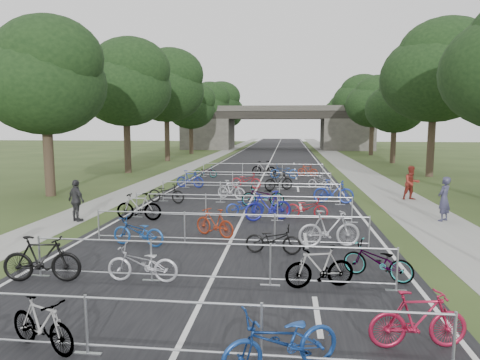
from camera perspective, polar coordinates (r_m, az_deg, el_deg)
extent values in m
plane|color=#2F421C|center=(8.08, -8.98, -22.57)|extent=(200.00, 200.00, 0.00)
cube|color=black|center=(56.92, 4.43, 3.29)|extent=(11.00, 140.00, 0.01)
cube|color=gray|center=(57.21, 12.48, 3.16)|extent=(3.00, 140.00, 0.01)
cube|color=gray|center=(57.66, -3.05, 3.35)|extent=(2.00, 140.00, 0.01)
cube|color=silver|center=(56.92, 4.43, 3.28)|extent=(0.12, 140.00, 0.00)
cube|color=#3F3C38|center=(73.00, -4.25, 6.14)|extent=(8.00, 8.00, 5.00)
cube|color=#3F3C38|center=(72.39, 14.05, 5.93)|extent=(8.00, 8.00, 5.00)
cube|color=black|center=(71.79, 4.89, 8.59)|extent=(30.00, 8.00, 1.20)
cube|color=#3F3C38|center=(68.02, 4.82, 9.50)|extent=(30.00, 0.40, 0.90)
cube|color=#3F3C38|center=(75.61, 4.98, 9.28)|extent=(30.00, 0.40, 0.90)
cylinder|color=#33261C|center=(26.48, -24.13, 2.55)|extent=(0.56, 0.56, 4.20)
ellipsoid|color=black|center=(26.50, -24.61, 11.45)|extent=(6.72, 6.72, 5.51)
sphere|color=black|center=(25.92, -24.18, 14.58)|extent=(5.38, 5.38, 5.38)
sphere|color=black|center=(27.13, -24.88, 9.55)|extent=(4.37, 4.37, 4.37)
cylinder|color=#33261C|center=(37.28, -14.78, 4.56)|extent=(0.56, 0.56, 4.72)
ellipsoid|color=black|center=(37.37, -15.02, 11.67)|extent=(7.56, 7.56, 6.20)
sphere|color=black|center=(36.84, -14.50, 14.12)|extent=(6.05, 6.05, 6.05)
sphere|color=black|center=(37.95, -15.41, 10.16)|extent=(4.91, 4.91, 4.91)
cylinder|color=#33261C|center=(36.49, 24.11, 4.41)|extent=(0.56, 0.56, 5.11)
ellipsoid|color=black|center=(36.64, 24.53, 12.25)|extent=(8.18, 8.18, 6.70)
sphere|color=black|center=(36.55, 25.85, 14.78)|extent=(6.54, 6.54, 6.54)
sphere|color=black|center=(36.88, 23.45, 10.68)|extent=(5.31, 5.31, 5.31)
cylinder|color=#33261C|center=(48.65, -9.69, 5.61)|extent=(0.56, 0.56, 5.25)
ellipsoid|color=black|center=(48.78, -9.82, 11.66)|extent=(8.40, 8.40, 6.89)
sphere|color=black|center=(48.29, -9.33, 13.72)|extent=(6.72, 6.72, 6.72)
sphere|color=black|center=(49.33, -10.20, 10.38)|extent=(5.46, 5.46, 5.46)
cylinder|color=#33261C|center=(48.08, 19.75, 4.43)|extent=(0.56, 0.56, 3.85)
ellipsoid|color=black|center=(48.07, 19.95, 8.92)|extent=(6.16, 6.16, 5.05)
sphere|color=black|center=(47.78, 20.86, 10.37)|extent=(4.93, 4.93, 4.93)
sphere|color=black|center=(48.42, 19.19, 8.03)|extent=(4.00, 4.00, 4.00)
cylinder|color=#33261C|center=(60.29, -6.52, 5.48)|extent=(0.56, 0.56, 4.20)
ellipsoid|color=black|center=(60.30, -6.58, 9.39)|extent=(6.72, 6.72, 5.51)
sphere|color=black|center=(59.74, -6.14, 10.71)|extent=(5.38, 5.38, 5.38)
sphere|color=black|center=(60.87, -6.93, 8.58)|extent=(4.37, 4.37, 4.37)
cylinder|color=#33261C|center=(59.80, 17.12, 5.33)|extent=(0.56, 0.56, 4.48)
ellipsoid|color=black|center=(59.83, 17.28, 9.53)|extent=(7.17, 7.17, 5.88)
sphere|color=black|center=(59.54, 18.01, 10.90)|extent=(5.73, 5.73, 5.73)
sphere|color=black|center=(60.20, 16.69, 8.68)|extent=(4.66, 4.66, 4.66)
cylinder|color=#33261C|center=(72.02, -4.39, 6.01)|extent=(0.56, 0.56, 4.72)
ellipsoid|color=black|center=(72.07, -4.43, 9.70)|extent=(7.56, 7.56, 6.20)
sphere|color=black|center=(71.54, -4.04, 10.93)|extent=(6.05, 6.05, 6.05)
sphere|color=black|center=(72.62, -4.74, 8.93)|extent=(4.91, 4.91, 4.91)
cylinder|color=#33261C|center=(71.62, 15.36, 5.92)|extent=(0.56, 0.56, 5.11)
ellipsoid|color=black|center=(71.69, 15.49, 9.92)|extent=(8.18, 8.18, 6.70)
sphere|color=black|center=(71.39, 16.09, 11.23)|extent=(6.54, 6.54, 6.54)
sphere|color=black|center=(72.07, 15.00, 9.11)|extent=(5.31, 5.31, 5.31)
cylinder|color=#33261C|center=(83.84, -2.86, 6.39)|extent=(0.56, 0.56, 5.25)
ellipsoid|color=black|center=(83.91, -2.88, 9.91)|extent=(8.40, 8.40, 6.89)
sphere|color=black|center=(83.41, -2.53, 11.08)|extent=(6.72, 6.72, 6.72)
sphere|color=black|center=(84.44, -3.16, 9.18)|extent=(5.46, 5.46, 5.46)
cylinder|color=#33261C|center=(83.51, 14.07, 5.70)|extent=(0.56, 0.56, 3.85)
ellipsoid|color=black|center=(83.50, 14.15, 8.29)|extent=(6.16, 6.16, 5.05)
sphere|color=black|center=(83.12, 14.64, 9.13)|extent=(4.93, 4.93, 4.93)
sphere|color=black|center=(83.92, 13.75, 7.77)|extent=(4.00, 4.00, 4.00)
cylinder|color=#33261C|center=(95.71, -1.70, 6.20)|extent=(0.56, 0.56, 4.20)
ellipsoid|color=black|center=(95.71, -1.71, 8.67)|extent=(6.72, 6.72, 5.51)
sphere|color=black|center=(95.18, -1.39, 9.48)|extent=(5.38, 5.38, 5.38)
sphere|color=black|center=(96.27, -1.96, 8.16)|extent=(4.37, 4.37, 4.37)
cylinder|color=#33261C|center=(95.40, 13.12, 6.10)|extent=(0.56, 0.56, 4.48)
ellipsoid|color=black|center=(95.42, 13.20, 8.73)|extent=(7.17, 7.17, 5.88)
sphere|color=black|center=(95.05, 13.62, 9.59)|extent=(5.73, 5.73, 5.73)
sphere|color=black|center=(95.84, 12.84, 8.20)|extent=(4.66, 4.66, 4.66)
cylinder|color=#ADB0B5|center=(7.62, -9.14, -15.70)|extent=(9.20, 0.04, 0.04)
cylinder|color=#ADB0B5|center=(8.00, -9.01, -21.45)|extent=(9.20, 0.04, 0.04)
cylinder|color=#ADB0B5|center=(8.34, -19.79, -17.71)|extent=(0.05, 0.05, 1.10)
cube|color=#ADB0B5|center=(8.57, -19.63, -20.96)|extent=(0.50, 0.08, 0.03)
cylinder|color=#ADB0B5|center=(7.59, 2.88, -19.85)|extent=(0.05, 0.05, 1.10)
cylinder|color=#ADB0B5|center=(8.04, 26.62, -19.03)|extent=(0.05, 0.05, 1.10)
cylinder|color=#ADB0B5|center=(10.93, -4.06, -8.43)|extent=(9.20, 0.04, 0.04)
cylinder|color=#ADB0B5|center=(11.20, -4.01, -12.72)|extent=(9.20, 0.04, 0.04)
cylinder|color=#ADB0B5|center=(12.71, -25.17, -9.20)|extent=(0.05, 0.05, 1.10)
cube|color=#ADB0B5|center=(12.87, -25.03, -11.49)|extent=(0.50, 0.08, 0.03)
cylinder|color=#ADB0B5|center=(11.44, -11.73, -10.46)|extent=(0.05, 0.05, 1.10)
cube|color=#ADB0B5|center=(11.62, -11.66, -12.97)|extent=(0.50, 0.08, 0.03)
cylinder|color=#ADB0B5|center=(10.92, 4.06, -11.20)|extent=(0.05, 0.05, 1.10)
cube|color=#ADB0B5|center=(11.10, 4.04, -13.82)|extent=(0.50, 0.08, 0.03)
cylinder|color=#ADB0B5|center=(11.23, 20.20, -11.11)|extent=(0.05, 0.05, 1.10)
cube|color=#ADB0B5|center=(11.41, 20.08, -13.66)|extent=(0.50, 0.08, 0.03)
cylinder|color=#ADB0B5|center=(14.39, -1.46, -4.57)|extent=(9.20, 0.04, 0.04)
cylinder|color=#ADB0B5|center=(14.59, -1.45, -7.91)|extent=(9.20, 0.04, 0.04)
cylinder|color=#ADB0B5|center=(15.78, -18.32, -5.73)|extent=(0.05, 0.05, 1.10)
cube|color=#ADB0B5|center=(15.91, -18.25, -7.61)|extent=(0.50, 0.08, 0.03)
cylinder|color=#ADB0B5|center=(14.78, -7.39, -6.29)|extent=(0.05, 0.05, 1.10)
cube|color=#ADB0B5|center=(14.91, -7.35, -8.29)|extent=(0.50, 0.08, 0.03)
cylinder|color=#ADB0B5|center=(14.37, 4.66, -6.64)|extent=(0.05, 0.05, 1.10)
cube|color=#ADB0B5|center=(14.51, 4.63, -8.69)|extent=(0.50, 0.08, 0.03)
cylinder|color=#ADB0B5|center=(14.62, 16.85, -6.70)|extent=(0.05, 0.05, 1.10)
cube|color=#ADB0B5|center=(14.75, 16.77, -8.72)|extent=(0.50, 0.08, 0.03)
cylinder|color=#ADB0B5|center=(18.09, 0.18, -2.10)|extent=(9.20, 0.04, 0.04)
cylinder|color=#ADB0B5|center=(18.26, 0.18, -4.79)|extent=(9.20, 0.04, 0.04)
cylinder|color=#ADB0B5|center=(19.22, -13.61, -3.26)|extent=(0.05, 0.05, 1.10)
cube|color=#ADB0B5|center=(19.32, -13.56, -4.82)|extent=(0.50, 0.08, 0.03)
cylinder|color=#ADB0B5|center=(18.41, -4.58, -3.54)|extent=(0.05, 0.05, 1.10)
cube|color=#ADB0B5|center=(18.52, -4.56, -5.16)|extent=(0.50, 0.08, 0.03)
cylinder|color=#ADB0B5|center=(18.08, 5.03, -3.74)|extent=(0.05, 0.05, 1.10)
cube|color=#ADB0B5|center=(18.19, 5.01, -5.39)|extent=(0.50, 0.08, 0.03)
cylinder|color=#ADB0B5|center=(18.28, 14.70, -3.84)|extent=(0.05, 0.05, 1.10)
cube|color=#ADB0B5|center=(18.38, 14.65, -5.47)|extent=(0.50, 0.08, 0.03)
cylinder|color=#ADB0B5|center=(22.03, 1.30, -0.40)|extent=(9.20, 0.04, 0.04)
cylinder|color=#ADB0B5|center=(22.16, 1.30, -2.63)|extent=(9.20, 0.04, 0.04)
cylinder|color=#ADB0B5|center=(22.96, -10.21, -1.45)|extent=(0.05, 0.05, 1.10)
cube|color=#ADB0B5|center=(23.05, -10.18, -2.77)|extent=(0.50, 0.08, 0.03)
cylinder|color=#ADB0B5|center=(22.29, -2.63, -1.61)|extent=(0.05, 0.05, 1.10)
cube|color=#ADB0B5|center=(22.38, -2.62, -2.96)|extent=(0.50, 0.08, 0.03)
cylinder|color=#ADB0B5|center=(22.02, 5.28, -1.74)|extent=(0.05, 0.05, 1.10)
cube|color=#ADB0B5|center=(22.11, 5.26, -3.11)|extent=(0.50, 0.08, 0.03)
cylinder|color=#ADB0B5|center=(22.18, 13.23, -1.84)|extent=(0.05, 0.05, 1.10)
cube|color=#ADB0B5|center=(22.27, 13.19, -3.20)|extent=(0.50, 0.08, 0.03)
cylinder|color=#ADB0B5|center=(26.98, 2.25, 1.03)|extent=(9.20, 0.04, 0.04)
cylinder|color=#ADB0B5|center=(27.09, 2.24, -0.80)|extent=(9.20, 0.04, 0.04)
cylinder|color=#ADB0B5|center=(27.75, -7.28, 0.11)|extent=(0.05, 0.05, 1.10)
cube|color=#ADB0B5|center=(27.82, -7.26, -0.98)|extent=(0.50, 0.08, 0.03)
cylinder|color=#ADB0B5|center=(27.19, -0.98, 0.02)|extent=(0.05, 0.05, 1.10)
cube|color=#ADB0B5|center=(27.26, -0.98, -1.10)|extent=(0.50, 0.08, 0.03)
cylinder|color=#ADB0B5|center=(26.97, 5.49, -0.07)|extent=(0.05, 0.05, 1.10)
cube|color=#ADB0B5|center=(27.04, 5.48, -1.20)|extent=(0.50, 0.08, 0.03)
cylinder|color=#ADB0B5|center=(27.10, 11.99, -0.16)|extent=(0.05, 0.05, 1.10)
cube|color=#ADB0B5|center=(27.17, 11.96, -1.28)|extent=(0.50, 0.08, 0.03)
cylinder|color=#ADB0B5|center=(32.93, 3.00, 2.17)|extent=(9.20, 0.04, 0.04)
cylinder|color=#ADB0B5|center=(33.02, 2.99, 0.67)|extent=(9.20, 0.04, 0.04)
cylinder|color=#ADB0B5|center=(33.57, -4.87, 1.39)|extent=(0.05, 0.05, 1.10)
cube|color=#ADB0B5|center=(33.63, -4.86, 0.49)|extent=(0.50, 0.08, 0.03)
cylinder|color=#ADB0B5|center=(33.11, 0.35, 1.34)|extent=(0.05, 0.05, 1.10)
cube|color=#ADB0B5|center=(33.17, 0.34, 0.42)|extent=(0.50, 0.08, 0.03)
cylinder|color=#ADB0B5|center=(32.93, 5.66, 1.27)|extent=(0.05, 0.05, 1.10)
cube|color=#ADB0B5|center=(32.99, 5.65, 0.35)|extent=(0.50, 0.08, 0.03)
cylinder|color=#ADB0B5|center=(33.03, 10.99, 1.19)|extent=(0.05, 0.05, 1.10)
cube|color=#ADB0B5|center=(33.10, 10.97, 0.27)|extent=(0.50, 0.08, 0.03)
imported|color=#ADB0B5|center=(8.78, -24.90, -17.05)|extent=(1.70, 1.06, 0.99)
imported|color=navy|center=(7.40, 5.60, -20.70)|extent=(2.17, 1.58, 1.08)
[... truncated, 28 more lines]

